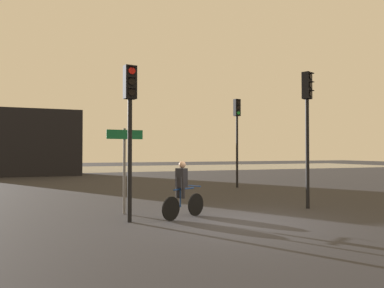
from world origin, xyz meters
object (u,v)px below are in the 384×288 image
Objects in this scene: traffic_light_far_right at (237,126)px; direction_sign_post at (124,158)px; traffic_light_near_left at (130,113)px; traffic_light_near_right at (307,114)px; distant_building at (27,143)px; cyclist at (182,189)px.

traffic_light_far_right is 9.80m from direction_sign_post.
traffic_light_near_left is 1.62× the size of direction_sign_post.
traffic_light_near_left is 0.92× the size of traffic_light_near_right.
distant_building is at bearing -94.57° from traffic_light_near_right.
distant_building is 24.66m from traffic_light_near_right.
traffic_light_near_right is 7.56m from traffic_light_far_right.
direction_sign_post is 1.60× the size of cyclist.
traffic_light_near_right is 2.81× the size of cyclist.
traffic_light_far_right is at bearing -54.59° from distant_building.
distant_building is 1.75× the size of traffic_light_far_right.
direction_sign_post is at bearing 32.78° from traffic_light_far_right.
distant_building is 5.09× the size of cyclist.
traffic_light_far_right is at bearing -127.59° from traffic_light_near_right.
distant_building reaches higher than traffic_light_near_left.
distant_building reaches higher than cyclist.
cyclist is (1.50, -0.00, -2.12)m from traffic_light_near_left.
traffic_light_near_right is 5.13m from cyclist.
traffic_light_near_left is 0.89× the size of traffic_light_far_right.
direction_sign_post is (3.60, -21.66, -0.93)m from distant_building.
traffic_light_near_right is at bearing 71.36° from traffic_light_far_right.
traffic_light_near_right reaches higher than direction_sign_post.
traffic_light_near_left is 10.69m from traffic_light_far_right.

